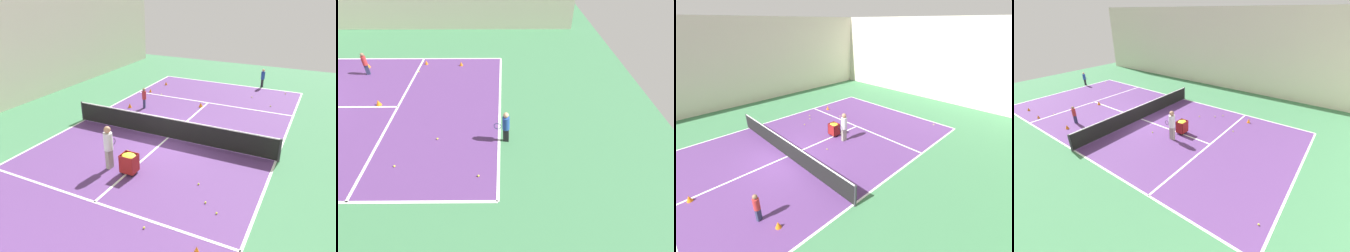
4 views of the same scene
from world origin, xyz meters
TOP-DOWN VIEW (x-y plane):
  - ground_plane at (0.00, 0.00)m, footprint 35.16×35.16m
  - court_playing_area at (0.00, 0.00)m, footprint 10.24×20.81m
  - line_baseline_near at (0.00, -10.40)m, footprint 10.24×0.10m
  - line_baseline_far at (0.00, 10.40)m, footprint 10.24×0.10m
  - line_sideline_left at (-5.12, 0.00)m, footprint 0.10×20.81m
  - line_sideline_right at (5.12, 0.00)m, footprint 0.10×20.81m
  - line_service_near at (0.00, -5.72)m, footprint 10.24×0.10m
  - line_service_far at (0.00, 5.72)m, footprint 10.24×0.10m
  - line_centre_service at (0.00, 0.00)m, footprint 0.10×11.45m
  - hall_enclosure_left at (-10.37, 0.00)m, footprint 0.15×31.46m
  - tennis_net at (0.00, 0.00)m, footprint 10.54×0.10m
  - player_near_baseline at (-2.33, -10.66)m, footprint 0.30×0.61m
  - coach_at_net at (0.87, 3.58)m, footprint 0.39×0.70m
  - child_midcourt at (3.15, -3.14)m, footprint 0.31×0.31m
  - ball_cart at (-0.09, 3.60)m, footprint 0.62×0.54m
  - training_cone_0 at (0.15, -4.81)m, footprint 0.25×0.25m
  - training_cone_1 at (4.36, -6.05)m, footprint 0.18×0.18m
  - training_cone_2 at (3.97, -2.80)m, footprint 0.23×0.23m
  - training_cone_3 at (4.18, -8.11)m, footprint 0.19×0.19m
  - training_cone_4 at (-4.05, 6.40)m, footprint 0.22×0.22m
  - tennis_ball_0 at (-4.12, -9.73)m, footprint 0.07×0.07m
  - tennis_ball_1 at (3.76, 9.95)m, footprint 0.07×0.07m
  - tennis_ball_2 at (-2.83, 3.14)m, footprint 0.07×0.07m
  - tennis_ball_3 at (-3.98, 4.46)m, footprint 0.07×0.07m
  - tennis_ball_4 at (-3.46, 4.09)m, footprint 0.07×0.07m
  - tennis_ball_5 at (-3.66, -6.75)m, footprint 0.07×0.07m
  - tennis_ball_6 at (1.00, 2.06)m, footprint 0.07×0.07m
  - tennis_ball_7 at (3.38, -5.84)m, footprint 0.07×0.07m
  - tennis_ball_8 at (-2.24, -7.98)m, footprint 0.07×0.07m
  - tennis_ball_9 at (-2.20, 6.11)m, footprint 0.07×0.07m

SIDE VIEW (x-z plane):
  - ground_plane at x=0.00m, z-range 0.00..0.00m
  - court_playing_area at x=0.00m, z-range 0.00..0.00m
  - line_baseline_near at x=0.00m, z-range 0.00..0.01m
  - line_baseline_far at x=0.00m, z-range 0.00..0.01m
  - line_sideline_left at x=-5.12m, z-range 0.00..0.01m
  - line_sideline_right at x=5.12m, z-range 0.00..0.01m
  - line_service_near at x=0.00m, z-range 0.00..0.01m
  - line_service_far at x=0.00m, z-range 0.00..0.01m
  - line_centre_service at x=0.00m, z-range 0.00..0.01m
  - tennis_ball_0 at x=-4.12m, z-range 0.00..0.07m
  - tennis_ball_1 at x=3.76m, z-range 0.00..0.07m
  - tennis_ball_2 at x=-2.83m, z-range 0.00..0.07m
  - tennis_ball_3 at x=-3.98m, z-range 0.00..0.07m
  - tennis_ball_4 at x=-3.46m, z-range 0.00..0.07m
  - tennis_ball_5 at x=-3.66m, z-range 0.00..0.07m
  - tennis_ball_6 at x=1.00m, z-range 0.00..0.07m
  - tennis_ball_7 at x=3.38m, z-range 0.00..0.07m
  - tennis_ball_8 at x=-2.24m, z-range 0.00..0.07m
  - tennis_ball_9 at x=-2.20m, z-range 0.00..0.07m
  - training_cone_1 at x=4.36m, z-range 0.00..0.23m
  - training_cone_3 at x=4.18m, z-range 0.00..0.24m
  - training_cone_2 at x=3.97m, z-range 0.00..0.27m
  - training_cone_0 at x=0.15m, z-range 0.00..0.27m
  - training_cone_4 at x=-4.05m, z-range 0.00..0.32m
  - tennis_net at x=0.00m, z-range 0.02..1.07m
  - ball_cart at x=-0.09m, z-range 0.18..1.04m
  - child_midcourt at x=3.15m, z-range 0.09..1.33m
  - player_near_baseline at x=-2.33m, z-range 0.10..1.44m
  - coach_at_net at x=0.87m, z-range 0.14..1.98m
  - hall_enclosure_left at x=-10.37m, z-range 0.00..7.31m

